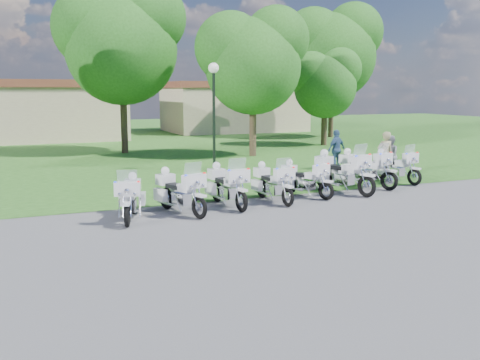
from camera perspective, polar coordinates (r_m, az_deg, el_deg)
name	(u,v)px	position (r m, az deg, el deg)	size (l,w,h in m)	color
ground	(279,221)	(14.22, 4.21, -4.35)	(100.00, 100.00, 0.00)	#56565B
grass_lawn	(109,138)	(39.92, -13.82, 4.38)	(100.00, 48.00, 0.01)	#295A1C
motorcycle_0	(131,197)	(14.55, -11.60, -1.79)	(1.10, 2.07, 1.44)	black
motorcycle_1	(179,191)	(15.05, -6.50, -1.15)	(1.17, 2.18, 1.51)	black
motorcycle_2	(227,185)	(15.87, -1.43, -0.53)	(0.85, 2.26, 1.52)	black
motorcycle_3	(272,182)	(16.59, 3.47, -0.23)	(0.80, 2.14, 1.43)	black
motorcycle_4	(304,178)	(17.47, 6.89, 0.18)	(1.16, 2.00, 1.41)	black
motorcycle_5	(341,171)	(18.30, 10.77, 0.90)	(1.28, 2.48, 1.71)	black
motorcycle_6	(365,168)	(19.55, 13.14, 1.26)	(1.32, 2.31, 1.62)	black
motorcycle_7	(395,166)	(20.88, 16.16, 1.48)	(0.99, 2.18, 1.48)	black
lamp_post	(214,91)	(22.68, -2.82, 9.51)	(0.44, 0.44, 4.55)	black
tree_1	(120,38)	(30.16, -12.69, 14.53)	(6.97, 5.95, 9.29)	#38281C
tree_2	(252,57)	(28.01, 1.28, 12.97)	(5.77, 4.92, 7.69)	#38281C
tree_3	(325,81)	(33.95, 9.01, 10.40)	(4.52, 3.86, 6.02)	#38281C
tree_4	(332,48)	(40.12, 9.77, 13.68)	(7.25, 6.18, 9.66)	#38281C
building_west	(17,110)	(40.29, -22.68, 6.91)	(14.56, 8.32, 4.10)	tan
building_east	(233,106)	(45.70, -0.70, 7.86)	(11.44, 7.28, 4.10)	tan
bystander_a	(385,155)	(21.60, 15.19, 2.58)	(0.67, 0.44, 1.83)	gray
bystander_b	(390,156)	(22.41, 15.68, 2.51)	(0.78, 0.61, 1.61)	gray
bystander_c	(336,150)	(23.59, 10.25, 3.20)	(1.01, 0.42, 1.73)	#385687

